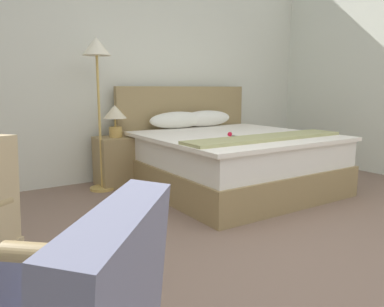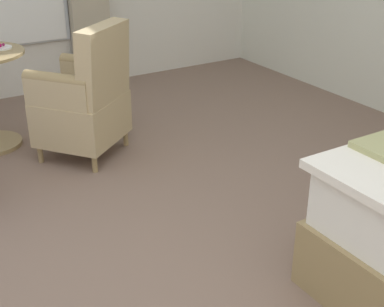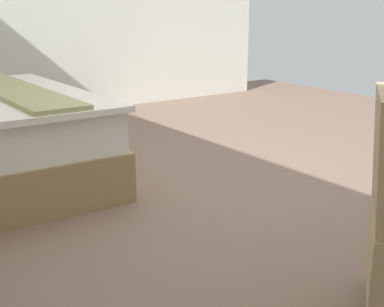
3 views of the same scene
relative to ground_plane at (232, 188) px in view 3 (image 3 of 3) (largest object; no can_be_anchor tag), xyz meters
name	(u,v)px [view 3 (image 3 of 3)]	position (x,y,z in m)	size (l,w,h in m)	color
ground_plane	(232,188)	(0.00, 0.00, 0.00)	(7.92, 7.92, 0.00)	#7D6354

